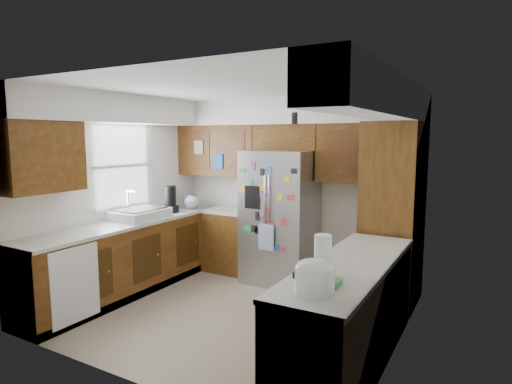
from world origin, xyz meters
TOP-DOWN VIEW (x-y plane):
  - floor at (0.00, 0.00)m, footprint 3.60×3.60m
  - room_shell at (-0.11, 0.36)m, footprint 3.64×3.24m
  - left_counter_run at (-1.36, 0.03)m, footprint 1.36×3.20m
  - right_counter_run at (1.50, -0.47)m, footprint 0.63×2.25m
  - pantry at (1.50, 1.15)m, footprint 0.60×0.90m
  - fridge at (-0.00, 1.20)m, footprint 0.90×0.79m
  - bridge_cabinet at (0.00, 1.43)m, footprint 0.96×0.34m
  - fridge_top_items at (-0.05, 1.38)m, footprint 0.73×0.33m
  - sink_assembly at (-1.50, 0.10)m, footprint 0.52×0.70m
  - left_counter_clutter at (-1.45, 0.86)m, footprint 0.36×0.81m
  - rice_cooker at (1.50, -1.31)m, footprint 0.29×0.27m
  - paper_towel at (1.38, -0.85)m, footprint 0.14×0.14m

SIDE VIEW (x-z plane):
  - floor at x=0.00m, z-range 0.00..0.00m
  - right_counter_run at x=1.50m, z-range -0.04..0.88m
  - left_counter_run at x=-1.36m, z-range -0.03..0.89m
  - fridge at x=0.00m, z-range 0.00..1.80m
  - sink_assembly at x=-1.50m, z-range 0.80..1.17m
  - rice_cooker at x=1.50m, z-range 0.92..1.17m
  - left_counter_clutter at x=-1.45m, z-range 0.86..1.24m
  - paper_towel at x=1.38m, z-range 0.92..1.22m
  - pantry at x=1.50m, z-range 0.00..2.15m
  - room_shell at x=-0.11m, z-range 0.56..3.08m
  - bridge_cabinet at x=0.00m, z-range 1.80..2.15m
  - fridge_top_items at x=-0.05m, z-range 2.14..2.39m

